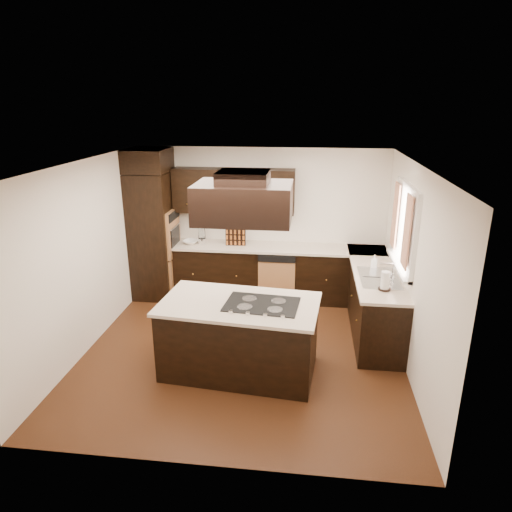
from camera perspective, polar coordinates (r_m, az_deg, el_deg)
name	(u,v)px	position (r m, az deg, el deg)	size (l,w,h in m)	color
floor	(243,350)	(6.34, -1.58, -11.70)	(4.20, 4.20, 0.02)	#5A3017
ceiling	(242,163)	(5.51, -1.81, 11.50)	(4.20, 4.20, 0.02)	white
wall_back	(261,222)	(7.81, 0.59, 4.29)	(4.20, 0.02, 2.50)	white
wall_front	(206,348)	(3.92, -6.31, -11.36)	(4.20, 0.02, 2.50)	white
wall_left	(85,257)	(6.45, -20.56, -0.11)	(0.02, 4.20, 2.50)	white
wall_right	(413,270)	(5.89, 19.08, -1.71)	(0.02, 4.20, 2.50)	white
oven_column	(153,236)	(7.87, -12.72, 2.49)	(0.65, 0.75, 2.12)	black
wall_oven_face	(173,233)	(7.74, -10.30, 2.85)	(0.05, 0.62, 0.78)	#BE7F4B
base_cabinets_back	(261,273)	(7.76, 0.58, -2.10)	(2.93, 0.60, 0.88)	black
base_cabinets_right	(373,299)	(6.95, 14.41, -5.29)	(0.60, 2.40, 0.88)	black
countertop_back	(261,247)	(7.59, 0.58, 1.11)	(2.93, 0.63, 0.04)	beige
countertop_right	(375,270)	(6.78, 14.60, -1.73)	(0.63, 2.40, 0.04)	beige
upper_cabinets	(234,191)	(7.57, -2.81, 8.15)	(2.00, 0.34, 0.72)	black
dishwasher_front	(276,282)	(7.48, 2.57, -3.31)	(0.60, 0.05, 0.72)	#BE7F4B
window_frame	(405,227)	(6.28, 18.13, 3.48)	(0.06, 1.32, 1.12)	white
window_pane	(407,227)	(6.28, 18.38, 3.47)	(0.00, 1.20, 1.00)	white
curtain_left	(407,232)	(5.86, 18.34, 2.89)	(0.02, 0.34, 0.90)	#FFDCBB
curtain_right	(395,215)	(6.66, 17.01, 4.87)	(0.02, 0.34, 0.90)	#FFDCBB
sink_rim	(379,278)	(6.45, 15.13, -2.63)	(0.52, 0.84, 0.01)	silver
island	(240,338)	(5.71, -2.05, -10.22)	(1.83, 1.00, 0.88)	black
island_top	(239,304)	(5.50, -2.11, -6.03)	(1.89, 1.06, 0.04)	beige
cooktop	(262,304)	(5.44, 0.73, -6.04)	(0.86, 0.58, 0.01)	black
range_hood	(243,202)	(5.02, -1.58, 6.71)	(1.05, 0.72, 0.42)	black
hood_duct	(243,177)	(4.97, -1.61, 9.81)	(0.55, 0.50, 0.13)	black
blender_base	(202,241)	(7.73, -6.76, 1.85)	(0.15, 0.15, 0.10)	silver
blender_pitcher	(202,231)	(7.68, -6.81, 3.13)	(0.13, 0.13, 0.26)	silver
spice_rack	(236,237)	(7.62, -2.56, 2.40)	(0.33, 0.08, 0.28)	black
mixing_bowl	(191,242)	(7.78, -8.14, 1.75)	(0.25, 0.25, 0.06)	white
soap_bottle	(374,261)	(6.79, 14.56, -0.65)	(0.09, 0.09, 0.19)	white
paper_towel	(385,281)	(6.02, 15.83, -3.02)	(0.11, 0.11, 0.25)	white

